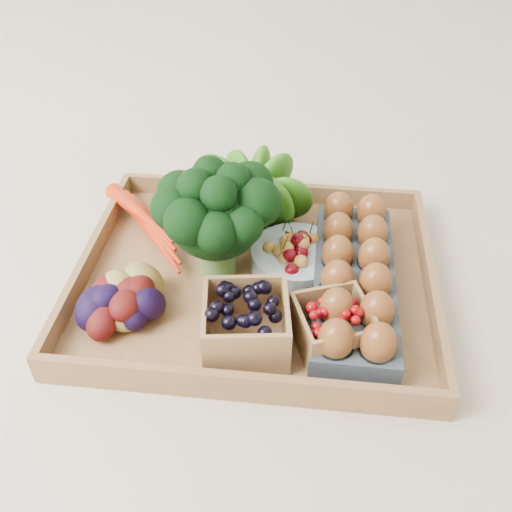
# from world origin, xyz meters

# --- Properties ---
(ground) EXTENTS (4.00, 4.00, 0.00)m
(ground) POSITION_xyz_m (0.00, 0.00, 0.00)
(ground) COLOR beige
(ground) RESTS_ON ground
(tray) EXTENTS (0.55, 0.45, 0.01)m
(tray) POSITION_xyz_m (0.00, 0.00, 0.01)
(tray) COLOR olive
(tray) RESTS_ON ground
(carrots) EXTENTS (0.20, 0.14, 0.05)m
(carrots) POSITION_xyz_m (-0.19, 0.09, 0.04)
(carrots) COLOR red
(carrots) RESTS_ON tray
(lettuce) EXTENTS (0.13, 0.13, 0.13)m
(lettuce) POSITION_xyz_m (-0.03, 0.16, 0.08)
(lettuce) COLOR #175C0E
(lettuce) RESTS_ON tray
(broccoli) EXTENTS (0.18, 0.18, 0.14)m
(broccoli) POSITION_xyz_m (-0.06, 0.01, 0.09)
(broccoli) COLOR black
(broccoli) RESTS_ON tray
(cherry_bowl) EXTENTS (0.14, 0.14, 0.04)m
(cherry_bowl) POSITION_xyz_m (0.06, 0.03, 0.03)
(cherry_bowl) COLOR #8C9EA5
(cherry_bowl) RESTS_ON tray
(egg_carton) EXTENTS (0.12, 0.35, 0.04)m
(egg_carton) POSITION_xyz_m (0.15, -0.02, 0.04)
(egg_carton) COLOR #363F45
(egg_carton) RESTS_ON tray
(potatoes) EXTENTS (0.14, 0.14, 0.08)m
(potatoes) POSITION_xyz_m (-0.18, -0.10, 0.06)
(potatoes) COLOR #3F0B0A
(potatoes) RESTS_ON tray
(punnet_blackberry) EXTENTS (0.13, 0.13, 0.08)m
(punnet_blackberry) POSITION_xyz_m (0.00, -0.14, 0.05)
(punnet_blackberry) COLOR black
(punnet_blackberry) RESTS_ON tray
(punnet_raspberry) EXTENTS (0.13, 0.13, 0.07)m
(punnet_raspberry) POSITION_xyz_m (0.12, -0.12, 0.05)
(punnet_raspberry) COLOR #770509
(punnet_raspberry) RESTS_ON tray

